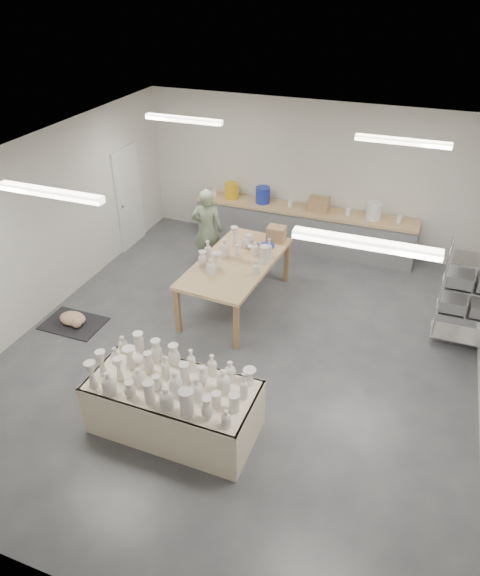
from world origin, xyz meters
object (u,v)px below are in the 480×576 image
at_px(drying_table, 173,403).
at_px(potter, 207,230).
at_px(red_stool, 214,250).
at_px(work_table, 239,259).

xyz_separation_m(drying_table, potter, (-1.27, 4.01, 0.40)).
distance_m(potter, red_stool, 0.63).
height_order(drying_table, potter, potter).
distance_m(drying_table, potter, 4.22).
relative_size(work_table, red_stool, 6.83).
xyz_separation_m(drying_table, work_table, (-0.25, 3.07, 0.46)).
bearing_deg(drying_table, potter, 108.34).
relative_size(potter, red_stool, 4.62).
xyz_separation_m(potter, red_stool, (0.00, 0.27, -0.57)).
xyz_separation_m(drying_table, red_stool, (-1.27, 4.28, -0.17)).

